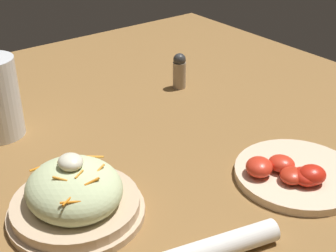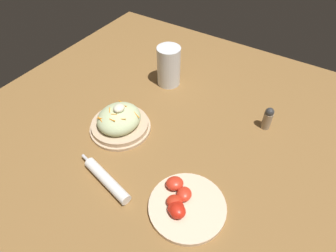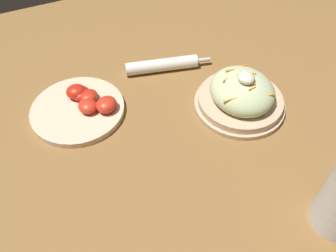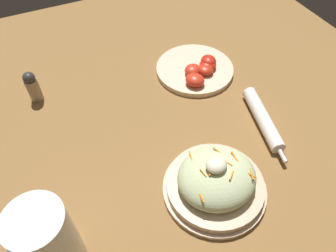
% 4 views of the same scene
% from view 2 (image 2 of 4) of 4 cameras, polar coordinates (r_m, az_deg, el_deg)
% --- Properties ---
extents(ground_plane, '(1.43, 1.43, 0.00)m').
position_cam_2_polar(ground_plane, '(0.99, -0.28, -2.12)').
color(ground_plane, olive).
extents(salad_plate, '(0.21, 0.21, 0.10)m').
position_cam_2_polar(salad_plate, '(1.01, -9.48, 0.87)').
color(salad_plate, '#D1B28E').
rests_on(salad_plate, ground_plane).
extents(beer_mug, '(0.15, 0.10, 0.16)m').
position_cam_2_polar(beer_mug, '(1.18, 0.15, 11.46)').
color(beer_mug, white).
rests_on(beer_mug, ground_plane).
extents(napkin_roll, '(0.08, 0.22, 0.03)m').
position_cam_2_polar(napkin_roll, '(0.88, -11.94, -10.28)').
color(napkin_roll, white).
rests_on(napkin_roll, ground_plane).
extents(tomato_plate, '(0.22, 0.22, 0.05)m').
position_cam_2_polar(tomato_plate, '(0.83, 3.23, -15.09)').
color(tomato_plate, beige).
rests_on(tomato_plate, ground_plane).
extents(salt_shaker, '(0.03, 0.03, 0.09)m').
position_cam_2_polar(salt_shaker, '(1.05, 18.96, 1.50)').
color(salt_shaker, gray).
rests_on(salt_shaker, ground_plane).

